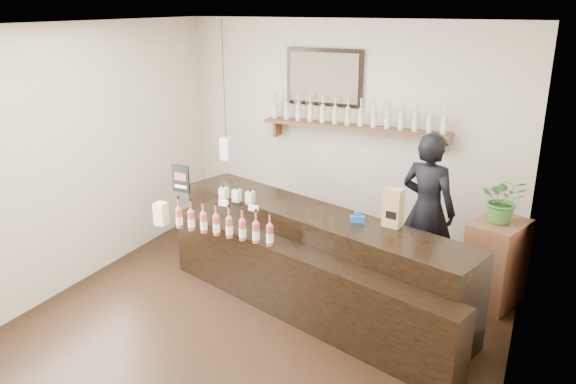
# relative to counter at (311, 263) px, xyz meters

# --- Properties ---
(ground) EXTENTS (5.00, 5.00, 0.00)m
(ground) POSITION_rel_counter_xyz_m (-0.29, -0.57, -0.45)
(ground) COLOR black
(ground) RESTS_ON ground
(room_shell) EXTENTS (5.00, 5.00, 5.00)m
(room_shell) POSITION_rel_counter_xyz_m (-0.29, -0.57, 1.25)
(room_shell) COLOR beige
(room_shell) RESTS_ON ground
(back_wall_decor) EXTENTS (2.66, 0.96, 1.69)m
(back_wall_decor) POSITION_rel_counter_xyz_m (-0.43, 1.80, 1.30)
(back_wall_decor) COLOR brown
(back_wall_decor) RESTS_ON ground
(counter) EXTENTS (3.47, 1.94, 1.12)m
(counter) POSITION_rel_counter_xyz_m (0.00, 0.00, 0.00)
(counter) COLOR black
(counter) RESTS_ON ground
(promo_sign) EXTENTS (0.22, 0.03, 0.31)m
(promo_sign) POSITION_rel_counter_xyz_m (-1.61, 0.08, 0.67)
(promo_sign) COLOR black
(promo_sign) RESTS_ON counter
(paper_bag) EXTENTS (0.19, 0.15, 0.37)m
(paper_bag) POSITION_rel_counter_xyz_m (0.79, 0.09, 0.70)
(paper_bag) COLOR #A4814F
(paper_bag) RESTS_ON counter
(tape_dispenser) EXTENTS (0.15, 0.09, 0.11)m
(tape_dispenser) POSITION_rel_counter_xyz_m (0.46, 0.05, 0.55)
(tape_dispenser) COLOR blue
(tape_dispenser) RESTS_ON counter
(side_cabinet) EXTENTS (0.63, 0.73, 0.89)m
(side_cabinet) POSITION_rel_counter_xyz_m (1.71, 0.83, -0.01)
(side_cabinet) COLOR brown
(side_cabinet) RESTS_ON ground
(potted_plant) EXTENTS (0.47, 0.42, 0.48)m
(potted_plant) POSITION_rel_counter_xyz_m (1.71, 0.83, 0.68)
(potted_plant) COLOR #386E2C
(potted_plant) RESTS_ON side_cabinet
(shopkeeper) EXTENTS (0.81, 0.64, 1.93)m
(shopkeeper) POSITION_rel_counter_xyz_m (0.95, 0.98, 0.51)
(shopkeeper) COLOR black
(shopkeeper) RESTS_ON ground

